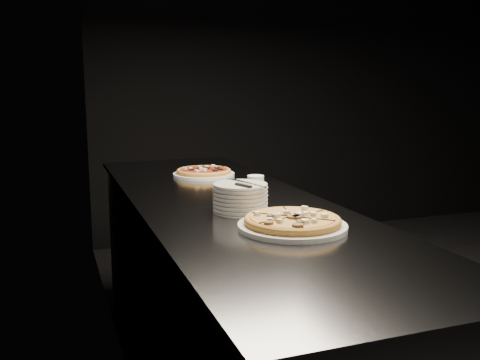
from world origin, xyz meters
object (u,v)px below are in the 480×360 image
object	(u,v)px
pizza_tomato	(204,172)
ramekin	(256,182)
counter	(229,308)
cutlery	(244,184)
plate_stack	(240,198)
pizza_mushroom	(292,222)

from	to	relation	value
pizza_tomato	ramekin	distance (m)	0.44
counter	ramekin	distance (m)	0.55
counter	pizza_tomato	size ratio (longest dim) A/B	7.16
counter	pizza_tomato	distance (m)	0.76
pizza_tomato	counter	bearing A→B (deg)	-96.41
pizza_tomato	ramekin	size ratio (longest dim) A/B	4.67
counter	cutlery	bearing A→B (deg)	-93.22
plate_stack	cutlery	size ratio (longest dim) A/B	0.94
pizza_tomato	cutlery	size ratio (longest dim) A/B	1.62
cutlery	pizza_mushroom	bearing A→B (deg)	-96.22
cutlery	ramekin	world-z (taller)	cutlery
pizza_mushroom	ramekin	size ratio (longest dim) A/B	5.37
pizza_tomato	cutlery	xyz separation A→B (m)	(-0.08, -0.80, 0.09)
plate_stack	cutlery	distance (m)	0.06
pizza_mushroom	cutlery	distance (m)	0.29
counter	cutlery	xyz separation A→B (m)	(-0.01, -0.21, 0.57)
plate_stack	ramekin	xyz separation A→B (m)	(0.20, 0.36, -0.02)
plate_stack	cutlery	bearing A→B (deg)	-62.38
pizza_tomato	ramekin	world-z (taller)	ramekin
counter	ramekin	xyz separation A→B (m)	(0.18, 0.16, 0.49)
pizza_tomato	plate_stack	xyz separation A→B (m)	(-0.09, -0.78, 0.03)
pizza_mushroom	cutlery	xyz separation A→B (m)	(-0.07, 0.27, 0.08)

